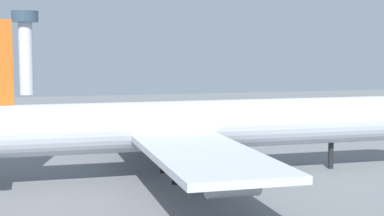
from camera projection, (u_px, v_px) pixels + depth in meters
The scene contains 3 objects.
ground_plane at pixel (192, 177), 72.34m from camera, with size 259.36×259.36×0.00m, color slate.
cargo_airplane at pixel (189, 126), 71.60m from camera, with size 64.84×55.88×19.02m.
control_tower at pixel (26, 44), 199.62m from camera, with size 8.98×8.98×28.55m.
Camera 1 is at (-18.81, -68.58, 15.78)m, focal length 54.78 mm.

